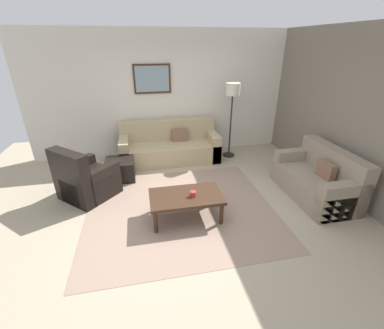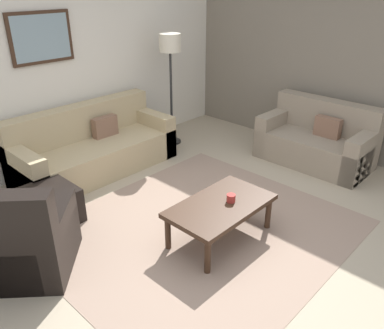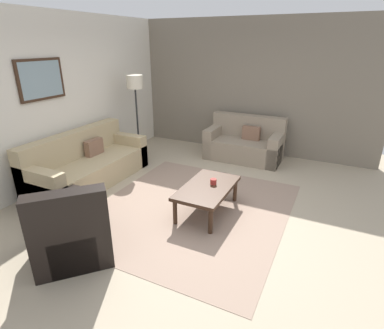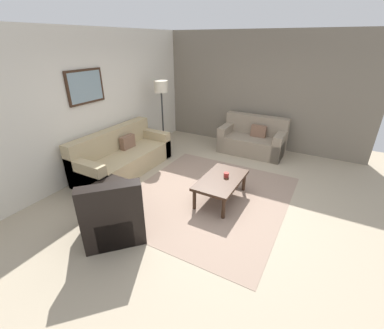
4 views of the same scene
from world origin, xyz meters
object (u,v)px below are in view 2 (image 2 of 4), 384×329
at_px(ottoman, 49,206).
at_px(framed_artwork, 41,38).
at_px(couch_loveseat, 318,142).
at_px(armchair_leather, 22,245).
at_px(lamp_standing, 170,55).
at_px(cup, 231,198).
at_px(coffee_table, 221,208).
at_px(couch_main, 92,149).

relative_size(ottoman, framed_artwork, 0.69).
bearing_deg(ottoman, couch_loveseat, -21.45).
xyz_separation_m(armchair_leather, lamp_standing, (3.09, 1.28, 1.10)).
distance_m(ottoman, cup, 1.99).
distance_m(couch_loveseat, cup, 2.34).
height_order(armchair_leather, cup, armchair_leather).
relative_size(couch_loveseat, coffee_table, 1.40).
relative_size(couch_main, cup, 24.64).
height_order(coffee_table, cup, cup).
bearing_deg(lamp_standing, framed_artwork, 163.07).
bearing_deg(armchair_leather, couch_main, 40.11).
bearing_deg(lamp_standing, ottoman, -164.93).
relative_size(coffee_table, lamp_standing, 0.64).
height_order(ottoman, lamp_standing, lamp_standing).
bearing_deg(cup, ottoman, 125.94).
distance_m(armchair_leather, ottoman, 0.83).
xyz_separation_m(armchair_leather, ottoman, (0.57, 0.60, -0.11)).
distance_m(couch_loveseat, lamp_standing, 2.52).
bearing_deg(cup, framed_artwork, 97.00).
height_order(armchair_leather, coffee_table, armchair_leather).
bearing_deg(coffee_table, couch_loveseat, 4.21).
xyz_separation_m(couch_loveseat, armchair_leather, (-4.05, 0.76, 0.00)).
distance_m(couch_main, framed_artwork, 1.55).
relative_size(armchair_leather, cup, 12.61).
bearing_deg(cup, couch_main, 91.61).
distance_m(cup, framed_artwork, 3.11).
bearing_deg(couch_loveseat, framed_artwork, 136.10).
bearing_deg(couch_main, coffee_table, -90.80).
height_order(armchair_leather, ottoman, armchair_leather).
relative_size(couch_loveseat, framed_artwork, 1.89).
xyz_separation_m(couch_main, couch_loveseat, (2.39, -2.16, 0.01)).
distance_m(ottoman, coffee_table, 1.88).
bearing_deg(cup, couch_loveseat, 5.60).
height_order(ottoman, coffee_table, coffee_table).
height_order(couch_main, framed_artwork, framed_artwork).
height_order(couch_main, ottoman, couch_main).
relative_size(ottoman, cup, 6.25).
bearing_deg(ottoman, lamp_standing, 15.07).
relative_size(coffee_table, framed_artwork, 1.35).
xyz_separation_m(coffee_table, cup, (0.10, -0.05, 0.09)).
height_order(coffee_table, lamp_standing, lamp_standing).
relative_size(armchair_leather, lamp_standing, 0.66).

